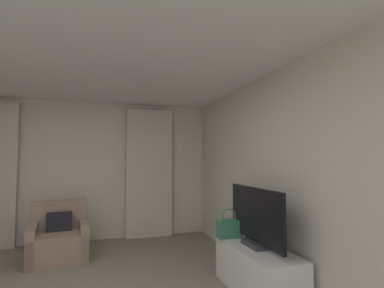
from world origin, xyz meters
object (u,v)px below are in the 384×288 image
handbag_primary (229,228)px  tv_flatscreen (255,218)px  tv_console (257,270)px  armchair (59,240)px

handbag_primary → tv_flatscreen: bearing=-71.7°
tv_console → handbag_primary: bearing=107.3°
tv_flatscreen → handbag_primary: bearing=108.3°
armchair → tv_flatscreen: size_ratio=0.82×
armchair → tv_console: size_ratio=0.75×
tv_flatscreen → armchair: bearing=141.2°
armchair → tv_console: armchair is taller
armchair → tv_console: (2.32, -1.89, -0.02)m
tv_console → tv_flatscreen: 0.58m
tv_console → handbag_primary: (-0.14, 0.45, 0.38)m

